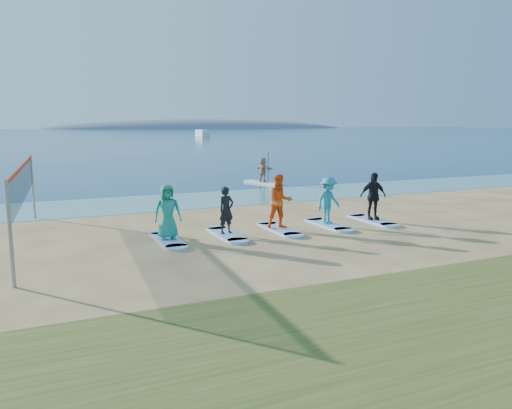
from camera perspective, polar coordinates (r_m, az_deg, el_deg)
name	(u,v)px	position (r m, az deg, el deg)	size (l,w,h in m)	color
ground	(318,247)	(15.29, 7.13, -4.89)	(600.00, 600.00, 0.00)	tan
shallow_water	(208,199)	(24.69, -5.56, 0.61)	(600.00, 600.00, 0.00)	teal
ocean	(58,134)	(172.87, -21.70, 7.47)	(600.00, 600.00, 0.00)	navy
island_ridge	(204,128)	(329.12, -5.96, 8.66)	(220.00, 56.00, 18.00)	slate
volleyball_net	(23,183)	(16.90, -25.09, 2.22)	(0.59, 9.08, 2.50)	gray
paddleboard	(263,183)	(30.84, 0.80, 2.50)	(0.70, 3.00, 0.12)	silver
paddleboarder	(263,170)	(30.75, 0.80, 4.00)	(1.40, 0.45, 1.51)	tan
boat_offshore_b	(202,136)	(137.79, -6.14, 7.75)	(2.19, 5.31, 1.80)	silver
surfboard_0	(168,240)	(16.16, -10.00, -4.02)	(0.70, 2.20, 0.09)	#90ADDF
student_0	(167,212)	(15.97, -10.09, -0.81)	(0.85, 0.56, 1.75)	#1B8678
surfboard_1	(227,234)	(16.73, -3.39, -3.43)	(0.70, 2.20, 0.09)	#90ADDF
student_1	(226,210)	(16.57, -3.41, -0.64)	(0.57, 0.38, 1.57)	black
surfboard_2	(279,229)	(17.51, 2.70, -2.85)	(0.70, 2.20, 0.09)	#90ADDF
student_2	(280,201)	(17.33, 2.73, 0.35)	(0.92, 0.72, 1.89)	#E65518
surfboard_3	(328,225)	(18.47, 8.21, -2.29)	(0.70, 2.20, 0.09)	#90ADDF
student_3	(328,200)	(18.32, 8.27, 0.47)	(1.11, 0.64, 1.71)	teal
surfboard_4	(372,220)	(19.59, 13.13, -1.78)	(0.70, 2.20, 0.09)	#90ADDF
student_4	(373,196)	(19.43, 13.23, 0.95)	(1.05, 0.44, 1.79)	black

